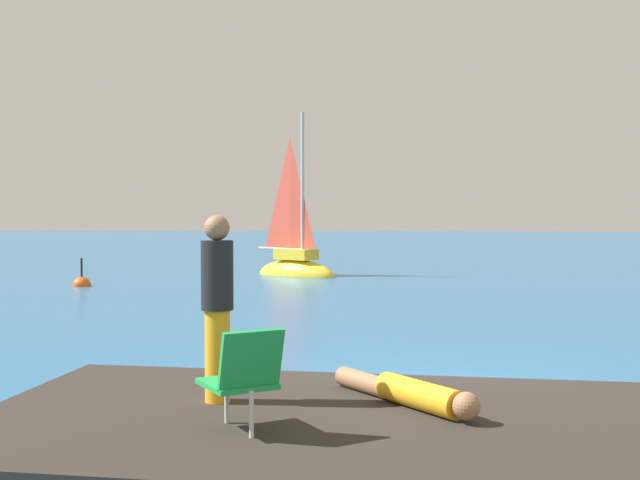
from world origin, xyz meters
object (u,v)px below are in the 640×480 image
Objects in this scene: sailboat_near at (295,266)px; person_sunbather at (409,393)px; marker_buoy at (82,286)px; beach_chair at (243,374)px; person_standing at (217,302)px.

person_sunbather is (2.83, -20.99, 0.39)m from sailboat_near.
sailboat_near is 5.55× the size of marker_buoy.
beach_chair reaches higher than person_sunbather.
person_standing is (1.18, -20.93, 1.14)m from sailboat_near.
beach_chair is at bearing -50.91° from sailboat_near.
person_sunbather is at bearing -47.29° from sailboat_near.
person_standing is at bearing -11.29° from beach_chair.
beach_chair is 19.26m from marker_buoy.
beach_chair is at bearing -66.50° from marker_buoy.
beach_chair is (0.38, -0.96, -0.42)m from person_standing.
marker_buoy is (-8.95, 16.74, -0.72)m from person_sunbather.
marker_buoy is at bearing -9.17° from person_sunbather.
beach_chair is at bearing 87.92° from person_sunbather.
person_standing is 1.12m from beach_chair.
person_standing is at bearing -51.75° from sailboat_near.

